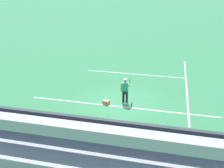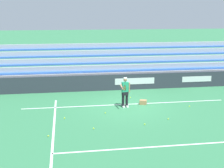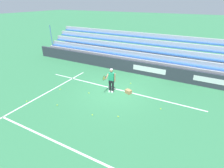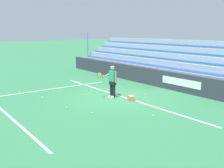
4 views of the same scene
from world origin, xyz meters
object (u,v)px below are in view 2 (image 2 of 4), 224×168
(tennis_ball_far_left, at_px, (105,113))
(tennis_ball_near_player, at_px, (48,136))
(tennis_player, at_px, (125,92))
(tennis_ball_on_baseline, at_px, (130,97))
(tennis_ball_far_right, at_px, (189,106))
(tennis_ball_stray_back, at_px, (168,119))
(ball_box_cardboard, at_px, (143,102))
(tennis_ball_by_box, at_px, (145,124))
(tennis_ball_toward_net, at_px, (65,118))
(tennis_ball_midcourt, at_px, (94,128))

(tennis_ball_far_left, relative_size, tennis_ball_near_player, 1.00)
(tennis_player, relative_size, tennis_ball_on_baseline, 25.98)
(tennis_ball_far_right, height_order, tennis_ball_stray_back, same)
(ball_box_cardboard, height_order, tennis_ball_by_box, ball_box_cardboard)
(tennis_ball_by_box, height_order, tennis_ball_toward_net, same)
(tennis_ball_near_player, bearing_deg, tennis_ball_far_left, -135.92)
(tennis_ball_far_right, xyz_separation_m, tennis_ball_by_box, (3.27, 2.43, 0.00))
(tennis_ball_far_right, distance_m, tennis_ball_midcourt, 6.33)
(tennis_ball_far_left, xyz_separation_m, tennis_ball_stray_back, (-3.02, 1.47, 0.00))
(ball_box_cardboard, xyz_separation_m, tennis_ball_stray_back, (-0.59, 2.80, -0.10))
(tennis_player, relative_size, tennis_ball_far_right, 25.98)
(tennis_ball_far_left, bearing_deg, tennis_ball_stray_back, 153.99)
(tennis_ball_midcourt, bearing_deg, tennis_ball_on_baseline, -119.32)
(tennis_ball_far_left, xyz_separation_m, tennis_ball_on_baseline, (-1.97, -2.81, 0.00))
(tennis_ball_by_box, height_order, tennis_ball_stray_back, same)
(tennis_player, bearing_deg, tennis_ball_far_right, 171.57)
(ball_box_cardboard, distance_m, tennis_ball_midcourt, 4.81)
(tennis_ball_toward_net, bearing_deg, tennis_ball_midcourt, 128.62)
(ball_box_cardboard, relative_size, tennis_ball_near_player, 6.06)
(tennis_ball_near_player, height_order, tennis_ball_by_box, same)
(tennis_ball_far_left, bearing_deg, tennis_player, -142.92)
(tennis_ball_far_left, bearing_deg, tennis_ball_by_box, 129.31)
(tennis_ball_by_box, bearing_deg, tennis_ball_stray_back, -158.32)
(ball_box_cardboard, distance_m, tennis_ball_far_right, 2.66)
(tennis_ball_stray_back, xyz_separation_m, tennis_ball_toward_net, (5.18, -0.93, 0.00))
(tennis_ball_near_player, height_order, tennis_ball_on_baseline, same)
(tennis_ball_by_box, xyz_separation_m, tennis_ball_midcourt, (2.49, 0.19, 0.00))
(tennis_ball_far_left, xyz_separation_m, tennis_ball_near_player, (2.88, 2.79, 0.00))
(tennis_ball_far_right, xyz_separation_m, tennis_ball_on_baseline, (2.94, -2.40, 0.00))
(ball_box_cardboard, distance_m, tennis_ball_far_left, 2.77)
(tennis_ball_far_left, distance_m, tennis_ball_stray_back, 3.36)
(tennis_ball_far_right, xyz_separation_m, tennis_ball_toward_net, (7.08, 0.96, 0.00))
(ball_box_cardboard, distance_m, tennis_ball_near_player, 6.72)
(tennis_ball_far_right, height_order, tennis_ball_toward_net, same)
(tennis_ball_far_right, distance_m, tennis_ball_on_baseline, 3.80)
(tennis_ball_far_left, xyz_separation_m, tennis_ball_midcourt, (0.84, 2.20, 0.00))
(tennis_ball_far_left, height_order, tennis_ball_stray_back, same)
(tennis_ball_far_left, height_order, tennis_ball_near_player, same)
(tennis_ball_near_player, bearing_deg, tennis_ball_on_baseline, -130.94)
(tennis_ball_midcourt, bearing_deg, tennis_player, -123.66)
(tennis_ball_on_baseline, bearing_deg, ball_box_cardboard, 106.93)
(ball_box_cardboard, bearing_deg, tennis_ball_on_baseline, -73.07)
(tennis_player, distance_m, tennis_ball_toward_net, 3.84)
(tennis_ball_far_right, bearing_deg, ball_box_cardboard, -20.15)
(tennis_ball_toward_net, bearing_deg, tennis_ball_on_baseline, -141.01)
(tennis_ball_near_player, bearing_deg, tennis_ball_midcourt, -163.92)
(tennis_player, relative_size, tennis_ball_near_player, 25.98)
(ball_box_cardboard, relative_size, tennis_ball_stray_back, 6.06)
(ball_box_cardboard, bearing_deg, tennis_player, 17.76)
(tennis_ball_far_right, bearing_deg, tennis_ball_by_box, 36.59)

